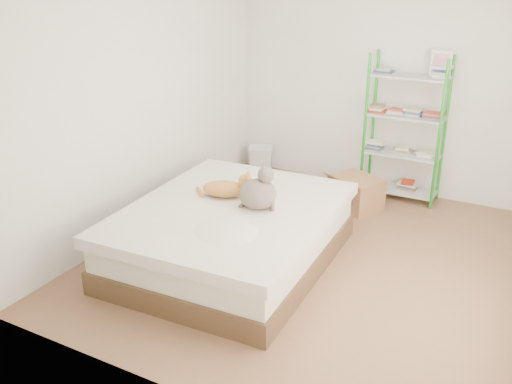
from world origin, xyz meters
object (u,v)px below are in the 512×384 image
Objects in this scene: orange_cat at (224,187)px; white_bin at (261,160)px; shelf_unit at (405,128)px; cardboard_box at (356,193)px; bed at (231,235)px; grey_cat at (258,188)px.

orange_cat is 1.27× the size of white_bin.
cardboard_box is at bearing -123.16° from shelf_unit.
orange_cat reaches higher than white_bin.
bed is 4.61× the size of orange_cat.
grey_cat is 2.51m from white_bin.
shelf_unit reaches higher than grey_cat.
white_bin is (-0.89, 2.27, -0.10)m from bed.
cardboard_box is (0.80, 1.56, -0.47)m from orange_cat.
bed is 3.36× the size of cardboard_box.
orange_cat is 2.41m from shelf_unit.
white_bin is at bearing 108.93° from bed.
orange_cat is at bearing 131.81° from bed.
white_bin is at bearing -173.71° from cardboard_box.
shelf_unit is 2.59× the size of cardboard_box.
grey_cat is 0.62× the size of cardboard_box.
orange_cat is 2.24m from white_bin.
grey_cat reaches higher than bed.
orange_cat is 1.81m from cardboard_box.
white_bin is (-1.85, -0.03, -0.69)m from shelf_unit.
cardboard_box reaches higher than white_bin.
bed is 2.56m from shelf_unit.
cardboard_box is (-0.36, -0.54, -0.68)m from shelf_unit.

